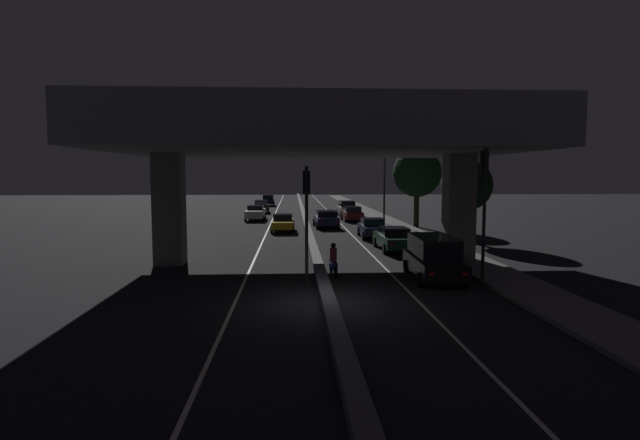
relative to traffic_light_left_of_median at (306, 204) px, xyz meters
The scene contains 23 objects.
ground_plane 4.51m from the traffic_light_left_of_median, 77.48° to the right, with size 200.00×200.00×0.00m, color black.
lane_line_left_inner 32.35m from the traffic_light_left_of_median, 94.72° to the left, with size 0.12×126.00×0.00m, color beige.
lane_line_right_inner 32.48m from the traffic_light_left_of_median, 82.98° to the left, with size 0.12×126.00×0.00m, color beige.
median_divider 32.23m from the traffic_light_left_of_median, 88.84° to the left, with size 0.50×126.00×0.35m, color #4C4C51.
sidewalk_right 26.69m from the traffic_light_left_of_median, 71.15° to the left, with size 2.53×126.00×0.17m, color #5B5956.
elevated_overpass 6.17m from the traffic_light_left_of_median, 82.86° to the left, with size 20.34×13.23×8.69m.
traffic_light_left_of_median is the anchor object (origin of this frame).
traffic_light_right_of_median 7.41m from the traffic_light_left_of_median, ahead, with size 0.30×0.49×5.76m.
street_lamp 25.22m from the traffic_light_left_of_median, 72.90° to the left, with size 2.15×0.32×8.53m.
car_black_lead 6.15m from the traffic_light_left_of_median, ahead, with size 2.18×4.78×1.87m.
car_dark_green_second 11.18m from the traffic_light_left_of_median, 59.24° to the left, with size 1.97×4.75×1.41m.
car_dark_blue_third 16.47m from the traffic_light_left_of_median, 71.25° to the left, with size 1.92×4.38×1.44m.
car_dark_blue_fourth 23.00m from the traffic_light_left_of_median, 84.15° to the left, with size 2.17×4.71×1.49m.
car_dark_red_fifth 29.35m from the traffic_light_left_of_median, 79.50° to the left, with size 1.98×4.29×1.47m.
car_white_sixth 35.33m from the traffic_light_left_of_median, 81.11° to the left, with size 2.10×4.11×1.69m.
car_taxi_yellow_lead_oncoming 20.19m from the traffic_light_left_of_median, 93.90° to the left, with size 1.88×4.25×1.40m.
car_white_second_oncoming 30.78m from the traffic_light_left_of_median, 98.11° to the left, with size 1.95×4.70×1.48m.
car_dark_green_third_oncoming 41.09m from the traffic_light_left_of_median, 96.15° to the left, with size 1.99×4.41×1.51m.
car_dark_blue_fourth_oncoming 54.71m from the traffic_light_left_of_median, 94.43° to the left, with size 2.06×4.74×1.60m.
motorcycle_blue_filtering_near 3.50m from the traffic_light_left_of_median, 55.18° to the left, with size 0.34×1.89×1.50m.
pedestrian_on_sidewalk 10.35m from the traffic_light_left_of_median, 34.07° to the left, with size 0.35×0.35×1.82m.
roadside_tree_kerbside_near 17.16m from the traffic_light_left_of_median, 49.01° to the left, with size 3.48×3.48×5.62m.
roadside_tree_kerbside_mid 25.11m from the traffic_light_left_of_median, 65.70° to the left, with size 4.25×4.25×6.89m.
Camera 1 is at (-1.22, -17.43, 4.53)m, focal length 28.00 mm.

